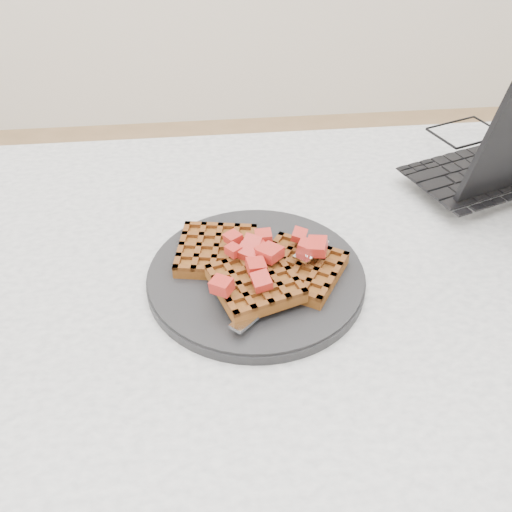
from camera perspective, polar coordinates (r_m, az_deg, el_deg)
The scene contains 6 objects.
table at distance 0.78m, azimuth 6.93°, elevation -9.15°, with size 1.20×0.80×0.75m.
plate at distance 0.69m, azimuth 0.00°, elevation -2.06°, with size 0.26×0.26×0.02m, color black.
waffles at distance 0.67m, azimuth 0.05°, elevation -1.04°, with size 0.21×0.18×0.03m.
strawberry_pile at distance 0.66m, azimuth -0.00°, elevation 0.94°, with size 0.15×0.15×0.02m, color #930D09, non-canonical shape.
fork at distance 0.66m, azimuth 3.15°, elevation -2.75°, with size 0.02×0.18×0.02m, color silver, non-canonical shape.
laptop at distance 0.97m, azimuth 23.72°, elevation 9.85°, with size 0.40×0.35×0.24m.
Camera 1 is at (-0.15, -0.50, 1.21)m, focal length 40.00 mm.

